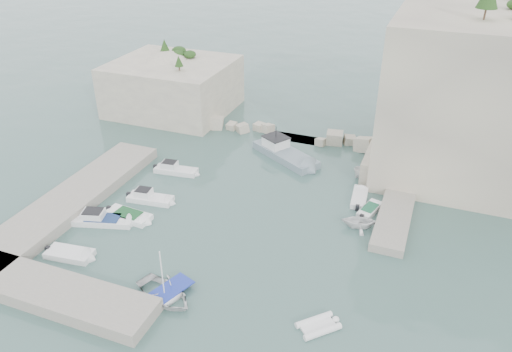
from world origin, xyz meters
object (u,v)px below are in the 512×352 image
(tender_east_d, at_px, (372,180))
(motorboat_e, at_px, (70,256))
(motorboat_d, at_px, (104,223))
(rowboat, at_px, (165,298))
(motorboat_a, at_px, (176,173))
(motorboat_c, at_px, (129,218))
(inflatable_dinghy, at_px, (318,328))
(work_boat, at_px, (285,158))
(tender_east_b, at_px, (369,212))
(tender_east_c, at_px, (359,200))
(tender_east_a, at_px, (359,227))
(motorboat_b, at_px, (151,201))

(tender_east_d, bearing_deg, motorboat_e, 136.58)
(motorboat_d, xyz_separation_m, motorboat_e, (0.42, -5.27, 0.00))
(motorboat_d, distance_m, rowboat, 12.57)
(motorboat_a, relative_size, motorboat_c, 1.05)
(inflatable_dinghy, bearing_deg, motorboat_e, 134.46)
(rowboat, height_order, inflatable_dinghy, rowboat)
(motorboat_c, relative_size, work_boat, 0.50)
(motorboat_d, height_order, work_boat, work_boat)
(inflatable_dinghy, height_order, tender_east_d, tender_east_d)
(motorboat_a, relative_size, tender_east_b, 1.40)
(tender_east_b, height_order, work_boat, work_boat)
(inflatable_dinghy, bearing_deg, tender_east_c, 46.67)
(tender_east_a, relative_size, tender_east_b, 0.87)
(motorboat_c, height_order, work_boat, work_boat)
(motorboat_b, xyz_separation_m, tender_east_a, (20.57, 3.12, 0.00))
(motorboat_b, height_order, work_boat, work_boat)
(motorboat_d, xyz_separation_m, tender_east_b, (23.19, 10.94, 0.00))
(tender_east_b, relative_size, tender_east_c, 0.83)
(motorboat_a, bearing_deg, work_boat, 30.87)
(motorboat_c, bearing_deg, tender_east_a, 21.85)
(motorboat_c, bearing_deg, rowboat, -38.66)
(motorboat_a, bearing_deg, tender_east_a, -14.95)
(inflatable_dinghy, bearing_deg, tender_east_a, 43.58)
(motorboat_a, distance_m, motorboat_b, 6.22)
(motorboat_c, bearing_deg, work_boat, 64.56)
(tender_east_b, bearing_deg, tender_east_a, -174.30)
(motorboat_e, distance_m, tender_east_b, 27.95)
(motorboat_a, height_order, motorboat_d, same)
(tender_east_d, distance_m, work_boat, 10.60)
(motorboat_b, relative_size, motorboat_e, 1.14)
(rowboat, distance_m, tender_east_d, 26.75)
(work_boat, bearing_deg, motorboat_b, -93.36)
(motorboat_d, height_order, tender_east_d, tender_east_d)
(rowboat, height_order, tender_east_a, tender_east_a)
(rowboat, relative_size, work_boat, 0.53)
(motorboat_d, relative_size, rowboat, 1.20)
(motorboat_d, relative_size, motorboat_e, 1.42)
(motorboat_c, distance_m, tender_east_c, 23.03)
(motorboat_d, bearing_deg, motorboat_a, 65.69)
(motorboat_b, bearing_deg, tender_east_b, 9.07)
(rowboat, distance_m, tender_east_a, 19.12)
(rowboat, height_order, tender_east_c, rowboat)
(motorboat_a, xyz_separation_m, rowboat, (9.00, -17.89, 0.00))
(motorboat_a, relative_size, inflatable_dinghy, 1.63)
(motorboat_a, distance_m, tender_east_b, 21.58)
(motorboat_c, distance_m, tender_east_b, 23.39)
(inflatable_dinghy, height_order, work_boat, work_boat)
(motorboat_b, xyz_separation_m, motorboat_e, (-1.70, -10.21, 0.00))
(motorboat_b, bearing_deg, work_boat, 48.47)
(tender_east_a, xyz_separation_m, tender_east_c, (-0.88, 4.84, 0.00))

